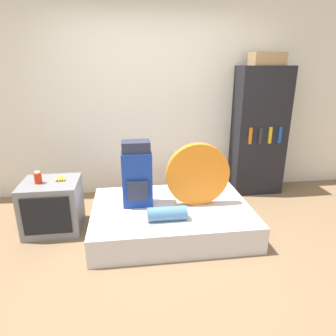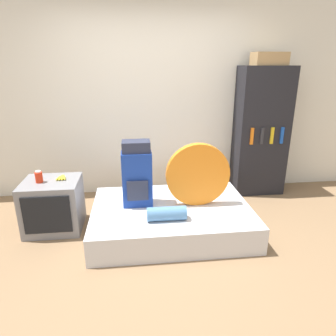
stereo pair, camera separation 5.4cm
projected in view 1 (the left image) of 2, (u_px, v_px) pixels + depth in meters
ground_plane at (164, 254)px, 2.98m from camera, size 16.00×16.00×0.00m
wall_back at (149, 102)px, 4.11m from camera, size 8.00×0.05×2.60m
bed at (171, 217)px, 3.39m from camera, size 1.74×1.24×0.29m
backpack at (137, 175)px, 3.27m from camera, size 0.33×0.25×0.73m
tent_bag at (198, 175)px, 3.28m from camera, size 0.70×0.08×0.70m
sleeping_roll at (167, 214)px, 3.02m from camera, size 0.40×0.14×0.14m
television at (53, 206)px, 3.34m from camera, size 0.61×0.55×0.58m
canister at (38, 178)px, 3.20m from camera, size 0.08×0.08×0.13m
banana_bunch at (61, 178)px, 3.32m from camera, size 0.12×0.17×0.03m
bookshelf at (259, 132)px, 4.21m from camera, size 0.70×0.41×1.77m
cardboard_box at (267, 59)px, 3.87m from camera, size 0.43×0.27×0.16m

